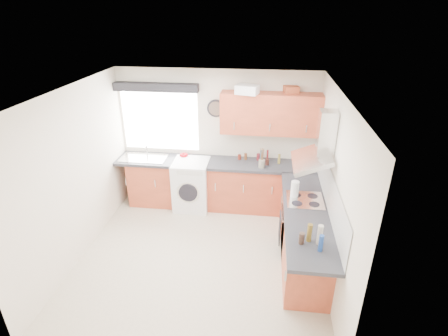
# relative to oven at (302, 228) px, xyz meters

# --- Properties ---
(ground_plane) EXTENTS (3.60, 3.60, 0.00)m
(ground_plane) POSITION_rel_oven_xyz_m (-1.50, -0.30, -0.42)
(ground_plane) COLOR beige
(ceiling) EXTENTS (3.60, 3.60, 0.02)m
(ceiling) POSITION_rel_oven_xyz_m (-1.50, -0.30, 2.08)
(ceiling) COLOR white
(ceiling) RESTS_ON wall_back
(wall_back) EXTENTS (3.60, 0.02, 2.50)m
(wall_back) POSITION_rel_oven_xyz_m (-1.50, 1.50, 0.82)
(wall_back) COLOR silver
(wall_back) RESTS_ON ground_plane
(wall_front) EXTENTS (3.60, 0.02, 2.50)m
(wall_front) POSITION_rel_oven_xyz_m (-1.50, -2.10, 0.82)
(wall_front) COLOR silver
(wall_front) RESTS_ON ground_plane
(wall_left) EXTENTS (0.02, 3.60, 2.50)m
(wall_left) POSITION_rel_oven_xyz_m (-3.30, -0.30, 0.82)
(wall_left) COLOR silver
(wall_left) RESTS_ON ground_plane
(wall_right) EXTENTS (0.02, 3.60, 2.50)m
(wall_right) POSITION_rel_oven_xyz_m (0.30, -0.30, 0.82)
(wall_right) COLOR silver
(wall_right) RESTS_ON ground_plane
(window) EXTENTS (1.40, 0.02, 1.10)m
(window) POSITION_rel_oven_xyz_m (-2.55, 1.49, 1.12)
(window) COLOR white
(window) RESTS_ON wall_back
(window_blind) EXTENTS (1.50, 0.18, 0.14)m
(window_blind) POSITION_rel_oven_xyz_m (-2.55, 1.40, 1.76)
(window_blind) COLOR black
(window_blind) RESTS_ON wall_back
(splashback) EXTENTS (0.01, 3.00, 0.54)m
(splashback) POSITION_rel_oven_xyz_m (0.29, 0.00, 0.75)
(splashback) COLOR white
(splashback) RESTS_ON wall_right
(base_cab_back) EXTENTS (3.00, 0.58, 0.86)m
(base_cab_back) POSITION_rel_oven_xyz_m (-1.60, 1.21, 0.01)
(base_cab_back) COLOR #A44228
(base_cab_back) RESTS_ON ground_plane
(base_cab_corner) EXTENTS (0.60, 0.60, 0.86)m
(base_cab_corner) POSITION_rel_oven_xyz_m (0.00, 1.20, 0.01)
(base_cab_corner) COLOR #A44228
(base_cab_corner) RESTS_ON ground_plane
(base_cab_right) EXTENTS (0.58, 2.10, 0.86)m
(base_cab_right) POSITION_rel_oven_xyz_m (0.01, -0.15, 0.01)
(base_cab_right) COLOR #A44228
(base_cab_right) RESTS_ON ground_plane
(worktop_back) EXTENTS (3.60, 0.62, 0.05)m
(worktop_back) POSITION_rel_oven_xyz_m (-1.50, 1.20, 0.46)
(worktop_back) COLOR #28292E
(worktop_back) RESTS_ON base_cab_back
(worktop_right) EXTENTS (0.62, 2.42, 0.05)m
(worktop_right) POSITION_rel_oven_xyz_m (0.00, -0.30, 0.46)
(worktop_right) COLOR #28292E
(worktop_right) RESTS_ON base_cab_right
(sink) EXTENTS (0.84, 0.46, 0.10)m
(sink) POSITION_rel_oven_xyz_m (-2.83, 1.20, 0.52)
(sink) COLOR silver
(sink) RESTS_ON worktop_back
(oven) EXTENTS (0.56, 0.58, 0.85)m
(oven) POSITION_rel_oven_xyz_m (0.00, 0.00, 0.00)
(oven) COLOR black
(oven) RESTS_ON ground_plane
(hob_plate) EXTENTS (0.52, 0.52, 0.01)m
(hob_plate) POSITION_rel_oven_xyz_m (0.00, 0.00, 0.49)
(hob_plate) COLOR silver
(hob_plate) RESTS_ON worktop_right
(extractor_hood) EXTENTS (0.52, 0.78, 0.66)m
(extractor_hood) POSITION_rel_oven_xyz_m (0.10, -0.00, 1.34)
(extractor_hood) COLOR silver
(extractor_hood) RESTS_ON wall_right
(upper_cabinets) EXTENTS (1.70, 0.35, 0.70)m
(upper_cabinets) POSITION_rel_oven_xyz_m (-0.55, 1.32, 1.38)
(upper_cabinets) COLOR #A44228
(upper_cabinets) RESTS_ON wall_back
(washing_machine) EXTENTS (0.64, 0.62, 0.93)m
(washing_machine) POSITION_rel_oven_xyz_m (-1.92, 1.10, 0.04)
(washing_machine) COLOR white
(washing_machine) RESTS_ON ground_plane
(wall_clock) EXTENTS (0.31, 0.04, 0.31)m
(wall_clock) POSITION_rel_oven_xyz_m (-1.51, 1.46, 1.39)
(wall_clock) COLOR black
(wall_clock) RESTS_ON wall_back
(casserole) EXTENTS (0.41, 0.34, 0.15)m
(casserole) POSITION_rel_oven_xyz_m (-0.95, 1.22, 1.80)
(casserole) COLOR white
(casserole) RESTS_ON upper_cabinets
(storage_box) EXTENTS (0.27, 0.24, 0.11)m
(storage_box) POSITION_rel_oven_xyz_m (-0.23, 1.42, 1.78)
(storage_box) COLOR #B34F2C
(storage_box) RESTS_ON upper_cabinets
(utensil_pot) EXTENTS (0.11, 0.11, 0.15)m
(utensil_pot) POSITION_rel_oven_xyz_m (-0.66, 1.05, 0.56)
(utensil_pot) COLOR gray
(utensil_pot) RESTS_ON worktop_back
(kitchen_roll) EXTENTS (0.13, 0.13, 0.25)m
(kitchen_roll) POSITION_rel_oven_xyz_m (-0.15, 0.08, 0.61)
(kitchen_roll) COLOR white
(kitchen_roll) RESTS_ON worktop_right
(tomato_cluster) EXTENTS (0.16, 0.16, 0.06)m
(tomato_cluster) POSITION_rel_oven_xyz_m (-2.10, 1.35, 0.52)
(tomato_cluster) COLOR #B0010D
(tomato_cluster) RESTS_ON worktop_back
(jar_0) EXTENTS (0.05, 0.05, 0.18)m
(jar_0) POSITION_rel_oven_xyz_m (-0.35, 1.26, 0.57)
(jar_0) COLOR olive
(jar_0) RESTS_ON worktop_back
(jar_1) EXTENTS (0.05, 0.05, 0.12)m
(jar_1) POSITION_rel_oven_xyz_m (-0.96, 1.36, 0.55)
(jar_1) COLOR brown
(jar_1) RESTS_ON worktop_back
(jar_2) EXTENTS (0.07, 0.07, 0.12)m
(jar_2) POSITION_rel_oven_xyz_m (-0.72, 1.38, 0.54)
(jar_2) COLOR maroon
(jar_2) RESTS_ON worktop_back
(jar_3) EXTENTS (0.04, 0.04, 0.20)m
(jar_3) POSITION_rel_oven_xyz_m (-0.56, 1.36, 0.59)
(jar_3) COLOR maroon
(jar_3) RESTS_ON worktop_back
(jar_4) EXTENTS (0.05, 0.05, 0.21)m
(jar_4) POSITION_rel_oven_xyz_m (-0.67, 1.32, 0.59)
(jar_4) COLOR navy
(jar_4) RESTS_ON worktop_back
(jar_5) EXTENTS (0.07, 0.07, 0.11)m
(jar_5) POSITION_rel_oven_xyz_m (-0.56, 1.17, 0.54)
(jar_5) COLOR #3B1A15
(jar_5) RESTS_ON worktop_back
(jar_6) EXTENTS (0.06, 0.06, 0.09)m
(jar_6) POSITION_rel_oven_xyz_m (-1.07, 1.35, 0.53)
(jar_6) COLOR maroon
(jar_6) RESTS_ON worktop_back
(bottle_0) EXTENTS (0.07, 0.07, 0.14)m
(bottle_0) POSITION_rel_oven_xyz_m (-0.13, -1.02, 0.56)
(bottle_0) COLOR #37261E
(bottle_0) RESTS_ON worktop_right
(bottle_1) EXTENTS (0.06, 0.06, 0.26)m
(bottle_1) POSITION_rel_oven_xyz_m (0.08, -1.00, 0.61)
(bottle_1) COLOR #B8AF9D
(bottle_1) RESTS_ON worktop_right
(bottle_2) EXTENTS (0.06, 0.06, 0.23)m
(bottle_2) POSITION_rel_oven_xyz_m (-0.04, -0.96, 0.60)
(bottle_2) COLOR brown
(bottle_2) RESTS_ON worktop_right
(bottle_3) EXTENTS (0.05, 0.05, 0.21)m
(bottle_3) POSITION_rel_oven_xyz_m (0.08, -1.14, 0.59)
(bottle_3) COLOR navy
(bottle_3) RESTS_ON worktop_right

